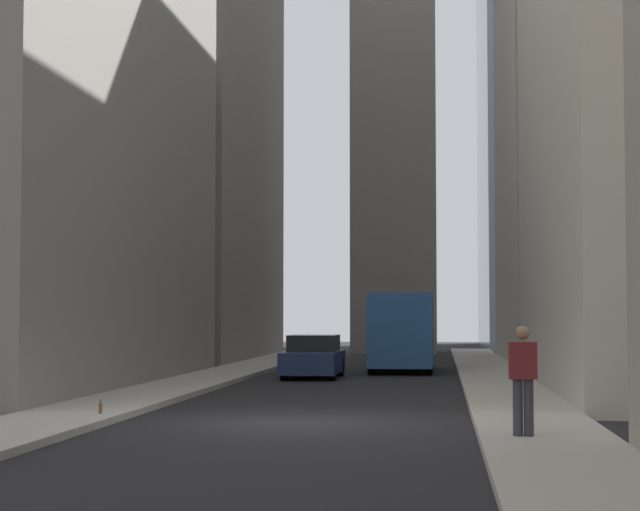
% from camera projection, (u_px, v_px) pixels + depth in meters
% --- Properties ---
extents(ground_plane, '(135.00, 135.00, 0.00)m').
position_uv_depth(ground_plane, '(295.00, 422.00, 21.89)').
color(ground_plane, black).
extents(sidewalk_right, '(90.00, 2.20, 0.14)m').
position_uv_depth(sidewalk_right, '(69.00, 417.00, 22.37)').
color(sidewalk_right, '#A8A399').
rests_on(sidewalk_right, ground_plane).
extents(sidewalk_left, '(90.00, 2.20, 0.14)m').
position_uv_depth(sidewalk_left, '(532.00, 421.00, 21.42)').
color(sidewalk_left, '#A8A399').
rests_on(sidewalk_left, ground_plane).
extents(building_left_far, '(16.42, 10.50, 22.50)m').
position_uv_depth(building_left_far, '(619.00, 105.00, 49.57)').
color(building_left_far, '#B7B2A5').
rests_on(building_left_far, ground_plane).
extents(building_right_far, '(17.41, 10.50, 23.97)m').
position_uv_depth(building_right_far, '(153.00, 104.00, 53.48)').
color(building_right_far, gray).
rests_on(building_right_far, ground_plane).
extents(church_spire, '(5.09, 5.09, 33.93)m').
position_uv_depth(church_spire, '(394.00, 37.00, 63.84)').
color(church_spire, gray).
rests_on(church_spire, ground_plane).
extents(delivery_truck, '(6.46, 2.25, 2.84)m').
position_uv_depth(delivery_truck, '(402.00, 332.00, 41.88)').
color(delivery_truck, '#285699').
rests_on(delivery_truck, ground_plane).
extents(sedan_navy, '(4.30, 1.78, 1.42)m').
position_uv_depth(sedan_navy, '(313.00, 358.00, 37.62)').
color(sedan_navy, navy).
rests_on(sedan_navy, ground_plane).
extents(pedestrian, '(0.26, 0.44, 1.75)m').
position_uv_depth(pedestrian, '(523.00, 376.00, 18.15)').
color(pedestrian, '#33333D').
rests_on(pedestrian, sidewalk_left).
extents(discarded_bottle, '(0.07, 0.07, 0.27)m').
position_uv_depth(discarded_bottle, '(100.00, 408.00, 22.22)').
color(discarded_bottle, brown).
rests_on(discarded_bottle, sidewalk_right).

